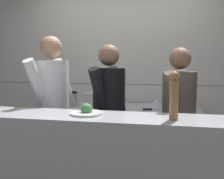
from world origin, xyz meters
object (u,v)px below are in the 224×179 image
Objects in this scene: plated_dish_main at (87,112)px; chef_line at (178,120)px; oven_range at (80,138)px; sauce_pot at (94,99)px; chef_head_cook at (53,109)px; pepper_mill at (174,95)px; chefs_knife at (155,109)px; mixing_bowl_steel at (157,103)px; stock_pot at (66,99)px; chef_sous at (109,115)px.

plated_dish_main is 0.99m from chef_line.
oven_range is 0.57m from sauce_pot.
sauce_pot reaches higher than oven_range.
chef_head_cook reaches higher than plated_dish_main.
oven_range is 1.94m from pepper_mill.
chefs_knife is 1.23m from pepper_mill.
chef_line reaches higher than plated_dish_main.
chefs_knife is 1.22m from plated_dish_main.
sauce_pot is at bearing -175.81° from mixing_bowl_steel.
chef_line is (0.25, -0.50, -0.01)m from chefs_knife.
plated_dish_main is 0.76× the size of pepper_mill.
chefs_knife reaches higher than oven_range.
oven_range is at bearing 171.71° from chef_line.
chef_line is at bearing -27.80° from oven_range.
chef_line reaches higher than oven_range.
chef_line is at bearing -22.88° from stock_pot.
stock_pot reaches higher than chefs_knife.
stock_pot is at bearing 176.63° from chef_line.
stock_pot is 1.55m from chef_line.
mixing_bowl_steel is 0.16× the size of chef_sous.
plated_dish_main is (-0.51, -1.10, 0.16)m from chefs_knife.
chef_head_cook is (-1.24, 0.61, -0.26)m from pepper_mill.
pepper_mill is at bearing -81.17° from chefs_knife.
chef_sous is at bearing -131.22° from chefs_knife.
chef_sous is at bearing -159.06° from chef_line.
stock_pot is 0.20× the size of chef_sous.
oven_range is at bearing 144.05° from chef_sous.
sauce_pot is 0.76m from chef_sous.
plated_dish_main is at bearing -122.40° from chef_line.
sauce_pot is 0.72× the size of pepper_mill.
pepper_mill reaches higher than stock_pot.
chef_sous reaches higher than oven_range.
stock_pot is at bearing 136.71° from pepper_mill.
stock_pot is 0.21× the size of chef_line.
oven_range is 1.48m from plated_dish_main.
chef_head_cook reaches higher than sauce_pot.
oven_range is 0.98m from chef_sous.
pepper_mill is at bearing -30.73° from chef_sous.
stock_pot is 0.19× the size of chef_head_cook.
chef_head_cook is at bearing -110.13° from sauce_pot.
chef_head_cook is at bearing 153.65° from pepper_mill.
mixing_bowl_steel is at bearing 52.39° from chef_head_cook.
mixing_bowl_steel is 0.87m from chef_sous.
plated_dish_main is 0.17× the size of chef_line.
chefs_knife is 0.94× the size of pepper_mill.
pepper_mill is (1.17, -1.33, 0.78)m from oven_range.
chefs_knife is 1.19m from chef_head_cook.
stock_pot is (-0.18, -0.06, 0.54)m from oven_range.
plated_dish_main is 0.72m from pepper_mill.
chef_line is at bearing 16.74° from chef_sous.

